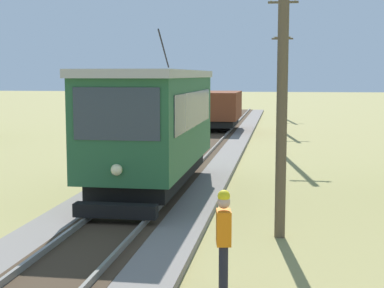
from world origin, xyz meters
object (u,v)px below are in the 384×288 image
utility_pole_near_tram (282,85)px  utility_pole_distant (282,71)px  red_tram (153,124)px  freight_car (220,109)px  track_worker (224,237)px  utility_pole_far (282,77)px  utility_pole_mid (282,66)px

utility_pole_near_tram → utility_pole_distant: 38.96m
red_tram → utility_pole_distant: utility_pole_distant is taller
red_tram → freight_car: 19.54m
freight_car → utility_pole_near_tram: 24.11m
utility_pole_near_tram → utility_pole_distant: utility_pole_distant is taller
utility_pole_near_tram → utility_pole_distant: bearing=90.0°
utility_pole_distant → track_worker: size_ratio=4.43×
utility_pole_near_tram → utility_pole_far: 25.93m
utility_pole_distant → red_tram: bearing=-96.3°
utility_pole_far → utility_pole_distant: 13.04m
red_tram → utility_pole_mid: utility_pole_mid is taller
red_tram → utility_pole_distant: (3.83, 34.76, 1.86)m
utility_pole_distant → track_worker: utility_pole_distant is taller
freight_car → utility_pole_far: (3.84, 2.20, 1.97)m
utility_pole_near_tram → freight_car: bearing=99.2°
utility_pole_far → track_worker: 29.58m
freight_car → utility_pole_far: 4.84m
freight_car → utility_pole_mid: utility_pole_mid is taller
red_tram → track_worker: (2.90, -7.72, -1.21)m
utility_pole_mid → utility_pole_near_tram: bearing=-90.0°
utility_pole_mid → utility_pole_distant: 24.30m
freight_car → utility_pole_distant: size_ratio=0.66×
red_tram → utility_pole_mid: bearing=69.9°
utility_pole_far → utility_pole_distant: utility_pole_distant is taller
freight_car → track_worker: (2.90, -27.25, -0.57)m
utility_pole_far → track_worker: bearing=-91.8°
red_tram → utility_pole_distant: 35.02m
red_tram → utility_pole_distant: size_ratio=1.08×
utility_pole_near_tram → track_worker: utility_pole_near_tram is taller
red_tram → utility_pole_mid: size_ratio=1.07×
utility_pole_near_tram → utility_pole_far: (-0.00, 25.93, 0.07)m
utility_pole_mid → track_worker: bearing=-92.9°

